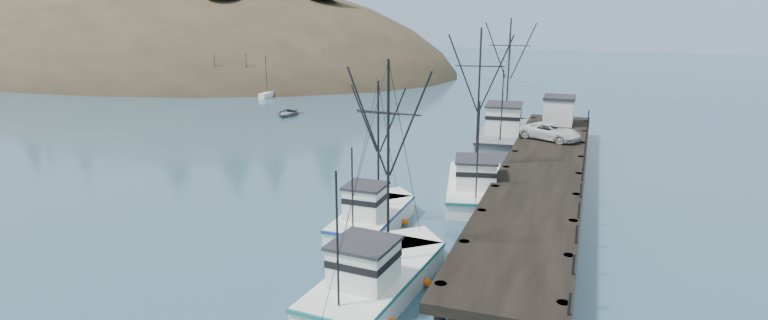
% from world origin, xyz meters
% --- Properties ---
extents(ground, '(400.00, 400.00, 0.00)m').
position_xyz_m(ground, '(0.00, 0.00, 0.00)').
color(ground, '#2C4C63').
rests_on(ground, ground).
extents(pier, '(6.00, 44.00, 2.00)m').
position_xyz_m(pier, '(14.00, 16.00, 1.69)').
color(pier, black).
rests_on(pier, ground).
extents(headland, '(134.80, 78.00, 51.00)m').
position_xyz_m(headland, '(-74.95, 78.61, -4.55)').
color(headland, '#382D1E').
rests_on(headland, ground).
extents(distant_ridge, '(360.00, 40.00, 26.00)m').
position_xyz_m(distant_ridge, '(10.00, 170.00, 0.00)').
color(distant_ridge, '#9EB2C6').
rests_on(distant_ridge, ground).
extents(distant_ridge_far, '(180.00, 25.00, 18.00)m').
position_xyz_m(distant_ridge_far, '(-40.00, 185.00, 0.00)').
color(distant_ridge_far, silver).
rests_on(distant_ridge_far, ground).
extents(moored_sailboats, '(18.61, 18.31, 6.35)m').
position_xyz_m(moored_sailboats, '(-33.54, 56.37, 0.33)').
color(moored_sailboats, white).
rests_on(moored_sailboats, ground).
extents(trawler_near, '(4.74, 11.70, 11.74)m').
position_xyz_m(trawler_near, '(7.79, -2.00, 0.82)').
color(trawler_near, white).
rests_on(trawler_near, ground).
extents(trawler_mid, '(3.32, 9.43, 9.64)m').
position_xyz_m(trawler_mid, '(4.62, 5.84, 0.82)').
color(trawler_mid, white).
rests_on(trawler_mid, ground).
extents(trawler_far, '(5.93, 12.42, 12.47)m').
position_xyz_m(trawler_far, '(9.42, 14.54, 0.82)').
color(trawler_far, white).
rests_on(trawler_far, ground).
extents(work_vessel, '(5.41, 15.10, 12.67)m').
position_xyz_m(work_vessel, '(9.19, 30.43, 1.23)').
color(work_vessel, slate).
rests_on(work_vessel, ground).
extents(pier_shed, '(3.00, 3.20, 2.80)m').
position_xyz_m(pier_shed, '(14.01, 33.57, 3.42)').
color(pier_shed, silver).
rests_on(pier_shed, pier).
extents(pickup_truck, '(5.87, 4.48, 1.48)m').
position_xyz_m(pickup_truck, '(13.81, 26.18, 2.74)').
color(pickup_truck, silver).
rests_on(pickup_truck, pier).
extents(motorboat, '(4.16, 5.25, 0.98)m').
position_xyz_m(motorboat, '(-18.68, 37.88, 0.00)').
color(motorboat, slate).
rests_on(motorboat, ground).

